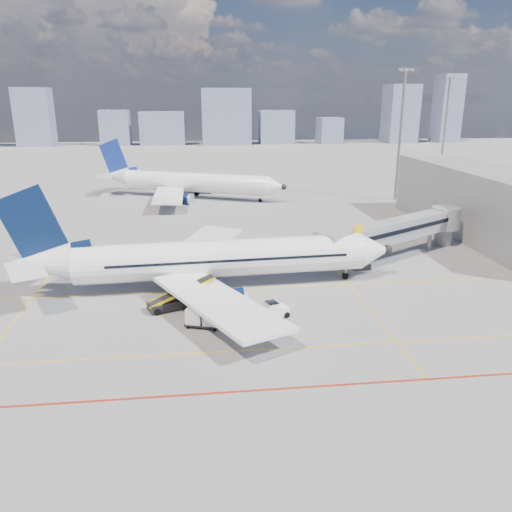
# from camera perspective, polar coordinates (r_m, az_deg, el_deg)

# --- Properties ---
(ground) EXTENTS (420.00, 420.00, 0.00)m
(ground) POSITION_cam_1_polar(r_m,az_deg,el_deg) (47.28, -3.15, -7.37)
(ground) COLOR gray
(ground) RESTS_ON ground
(apron_markings) EXTENTS (90.00, 35.12, 0.01)m
(apron_markings) POSITION_cam_1_polar(r_m,az_deg,el_deg) (43.74, -3.58, -9.55)
(apron_markings) COLOR #DBB50B
(apron_markings) RESTS_ON ground
(jet_bridge) EXTENTS (23.55, 15.78, 6.30)m
(jet_bridge) POSITION_cam_1_polar(r_m,az_deg,el_deg) (67.10, 16.29, 2.90)
(jet_bridge) COLOR gray
(jet_bridge) RESTS_ON ground
(terminal_block) EXTENTS (10.00, 42.00, 10.00)m
(terminal_block) POSITION_cam_1_polar(r_m,az_deg,el_deg) (82.19, 24.61, 5.51)
(terminal_block) COLOR gray
(terminal_block) RESTS_ON ground
(floodlight_mast_ne) EXTENTS (3.20, 0.61, 25.45)m
(floodlight_mast_ne) POSITION_cam_1_polar(r_m,az_deg,el_deg) (106.03, 16.19, 13.47)
(floodlight_mast_ne) COLOR gray
(floodlight_mast_ne) RESTS_ON ground
(floodlight_mast_far) EXTENTS (3.20, 0.61, 25.45)m
(floodlight_mast_far) POSITION_cam_1_polar(r_m,az_deg,el_deg) (149.09, 20.84, 14.02)
(floodlight_mast_far) COLOR gray
(floodlight_mast_far) RESTS_ON ground
(distant_skyline) EXTENTS (243.97, 15.02, 30.80)m
(distant_skyline) POSITION_cam_1_polar(r_m,az_deg,el_deg) (233.02, -5.73, 15.37)
(distant_skyline) COLOR slate
(distant_skyline) RESTS_ON ground
(main_aircraft) EXTENTS (42.11, 36.67, 12.28)m
(main_aircraft) POSITION_cam_1_polar(r_m,az_deg,el_deg) (54.31, -5.67, -0.43)
(main_aircraft) COLOR white
(main_aircraft) RESTS_ON ground
(second_aircraft) EXTENTS (39.48, 33.30, 12.17)m
(second_aircraft) POSITION_cam_1_polar(r_m,az_deg,el_deg) (105.97, -7.81, 8.33)
(second_aircraft) COLOR white
(second_aircraft) RESTS_ON ground
(baggage_tug) EXTENTS (2.67, 2.11, 1.65)m
(baggage_tug) POSITION_cam_1_polar(r_m,az_deg,el_deg) (47.55, 2.12, -6.16)
(baggage_tug) COLOR white
(baggage_tug) RESTS_ON ground
(cargo_dolly) EXTENTS (3.55, 2.40, 1.79)m
(cargo_dolly) POSITION_cam_1_polar(r_m,az_deg,el_deg) (45.81, -6.05, -6.95)
(cargo_dolly) COLOR black
(cargo_dolly) RESTS_ON ground
(belt_loader) EXTENTS (6.96, 3.82, 2.83)m
(belt_loader) POSITION_cam_1_polar(r_m,az_deg,el_deg) (50.16, -9.30, -5.16)
(belt_loader) COLOR black
(belt_loader) RESTS_ON ground
(ramp_worker) EXTENTS (0.84, 0.87, 2.01)m
(ramp_worker) POSITION_cam_1_polar(r_m,az_deg,el_deg) (43.88, 0.41, -7.96)
(ramp_worker) COLOR yellow
(ramp_worker) RESTS_ON ground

